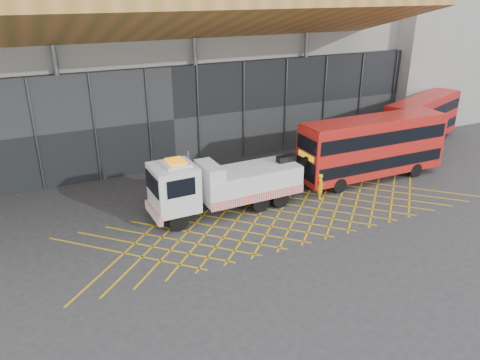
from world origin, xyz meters
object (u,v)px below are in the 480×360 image
recovery_truck (222,184)px  bus_towed (373,146)px  worker (320,186)px  bus_second (422,119)px

recovery_truck → bus_towed: size_ratio=1.01×
recovery_truck → worker: recovery_truck is taller
bus_towed → bus_second: size_ratio=1.07×
recovery_truck → bus_second: bus_second is taller
recovery_truck → bus_second: bearing=11.2°
bus_towed → worker: 5.87m
bus_second → recovery_truck: bearing=171.3°
recovery_truck → worker: (6.89, -1.05, -1.00)m
bus_towed → worker: (-5.45, -1.35, -1.73)m
recovery_truck → bus_towed: (12.34, 0.30, 0.73)m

